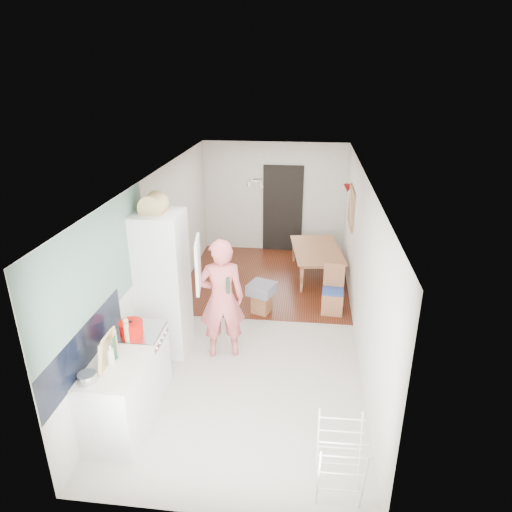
% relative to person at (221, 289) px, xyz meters
% --- Properties ---
extents(room_shell, '(3.20, 7.00, 2.50)m').
position_rel_person_xyz_m(room_shell, '(0.41, 0.84, 0.17)').
color(room_shell, beige).
rests_on(room_shell, ground).
extents(floor, '(3.20, 7.00, 0.01)m').
position_rel_person_xyz_m(floor, '(0.41, 0.84, -1.08)').
color(floor, beige).
rests_on(floor, ground).
extents(wood_floor_overlay, '(3.20, 3.30, 0.01)m').
position_rel_person_xyz_m(wood_floor_overlay, '(0.41, 2.69, -1.08)').
color(wood_floor_overlay, '#5E2B16').
rests_on(wood_floor_overlay, room_shell).
extents(sage_wall_panel, '(0.02, 3.00, 1.30)m').
position_rel_person_xyz_m(sage_wall_panel, '(-1.18, -1.16, 0.77)').
color(sage_wall_panel, slate).
rests_on(sage_wall_panel, room_shell).
extents(tile_splashback, '(0.02, 1.90, 0.50)m').
position_rel_person_xyz_m(tile_splashback, '(-1.18, -1.71, 0.07)').
color(tile_splashback, black).
rests_on(tile_splashback, room_shell).
extents(doorway_recess, '(0.90, 0.04, 2.00)m').
position_rel_person_xyz_m(doorway_recess, '(0.61, 4.32, -0.08)').
color(doorway_recess, black).
rests_on(doorway_recess, room_shell).
extents(base_cabinet, '(0.60, 0.90, 0.86)m').
position_rel_person_xyz_m(base_cabinet, '(-0.89, -1.71, -0.65)').
color(base_cabinet, silver).
rests_on(base_cabinet, room_shell).
extents(worktop, '(0.62, 0.92, 0.06)m').
position_rel_person_xyz_m(worktop, '(-0.89, -1.71, -0.19)').
color(worktop, beige).
rests_on(worktop, room_shell).
extents(range_cooker, '(0.60, 0.60, 0.88)m').
position_rel_person_xyz_m(range_cooker, '(-0.89, -0.96, -0.64)').
color(range_cooker, silver).
rests_on(range_cooker, room_shell).
extents(cooker_top, '(0.60, 0.60, 0.04)m').
position_rel_person_xyz_m(cooker_top, '(-0.89, -0.96, -0.18)').
color(cooker_top, '#B1B1B3').
rests_on(cooker_top, room_shell).
extents(fridge_housing, '(0.66, 0.66, 2.15)m').
position_rel_person_xyz_m(fridge_housing, '(-0.86, 0.06, -0.01)').
color(fridge_housing, silver).
rests_on(fridge_housing, room_shell).
extents(fridge_door, '(0.14, 0.56, 0.70)m').
position_rel_person_xyz_m(fridge_door, '(-0.25, -0.24, 0.47)').
color(fridge_door, silver).
rests_on(fridge_door, room_shell).
extents(fridge_interior, '(0.02, 0.52, 0.66)m').
position_rel_person_xyz_m(fridge_interior, '(-0.55, 0.06, 0.47)').
color(fridge_interior, white).
rests_on(fridge_interior, room_shell).
extents(pinboard, '(0.03, 0.90, 0.70)m').
position_rel_person_xyz_m(pinboard, '(1.99, 2.74, 0.47)').
color(pinboard, tan).
rests_on(pinboard, room_shell).
extents(pinboard_frame, '(0.00, 0.94, 0.74)m').
position_rel_person_xyz_m(pinboard_frame, '(1.97, 2.74, 0.47)').
color(pinboard_frame, '#A97049').
rests_on(pinboard_frame, room_shell).
extents(wall_sconce, '(0.18, 0.18, 0.16)m').
position_rel_person_xyz_m(wall_sconce, '(1.95, 3.39, 0.67)').
color(wall_sconce, maroon).
rests_on(wall_sconce, room_shell).
extents(person, '(0.89, 0.69, 2.16)m').
position_rel_person_xyz_m(person, '(0.00, 0.00, 0.00)').
color(person, '#D35E61').
rests_on(person, floor).
extents(dining_table, '(0.98, 1.52, 0.50)m').
position_rel_person_xyz_m(dining_table, '(1.42, 2.94, -0.83)').
color(dining_table, '#A97049').
rests_on(dining_table, floor).
extents(dining_chair, '(0.38, 0.38, 0.86)m').
position_rel_person_xyz_m(dining_chair, '(1.66, 1.45, -0.65)').
color(dining_chair, '#A97049').
rests_on(dining_chair, floor).
extents(stool, '(0.37, 0.37, 0.38)m').
position_rel_person_xyz_m(stool, '(0.44, 1.30, -0.89)').
color(stool, '#A97049').
rests_on(stool, floor).
extents(grey_drape, '(0.54, 0.54, 0.19)m').
position_rel_person_xyz_m(grey_drape, '(0.44, 1.29, -0.61)').
color(grey_drape, slate).
rests_on(grey_drape, stool).
extents(drying_rack, '(0.45, 0.41, 0.86)m').
position_rel_person_xyz_m(drying_rack, '(1.58, -2.31, -0.65)').
color(drying_rack, silver).
rests_on(drying_rack, floor).
extents(bread_bin, '(0.41, 0.39, 0.19)m').
position_rel_person_xyz_m(bread_bin, '(-0.92, 0.09, 1.16)').
color(bread_bin, '#DAB36A').
rests_on(bread_bin, fridge_housing).
extents(red_casserole, '(0.36, 0.36, 0.17)m').
position_rel_person_xyz_m(red_casserole, '(-0.93, -1.05, -0.07)').
color(red_casserole, red).
rests_on(red_casserole, cooker_top).
extents(steel_pan, '(0.23, 0.23, 0.10)m').
position_rel_person_xyz_m(steel_pan, '(-1.05, -1.99, -0.11)').
color(steel_pan, '#B1B1B3').
rests_on(steel_pan, worktop).
extents(held_bottle, '(0.05, 0.05, 0.24)m').
position_rel_person_xyz_m(held_bottle, '(0.12, -0.10, 0.11)').
color(held_bottle, '#1E4026').
rests_on(held_bottle, person).
extents(bottle_a, '(0.09, 0.09, 0.29)m').
position_rel_person_xyz_m(bottle_a, '(-0.93, -1.56, -0.02)').
color(bottle_a, '#1E4026').
rests_on(bottle_a, worktop).
extents(bottle_b, '(0.07, 0.07, 0.25)m').
position_rel_person_xyz_m(bottle_b, '(-1.00, -1.62, -0.04)').
color(bottle_b, '#1E4026').
rests_on(bottle_b, worktop).
extents(bottle_c, '(0.08, 0.08, 0.19)m').
position_rel_person_xyz_m(bottle_c, '(-0.93, -1.66, -0.06)').
color(bottle_c, beige).
rests_on(bottle_c, worktop).
extents(pepper_mill_front, '(0.08, 0.08, 0.22)m').
position_rel_person_xyz_m(pepper_mill_front, '(-0.98, -1.41, -0.05)').
color(pepper_mill_front, '#DAB36A').
rests_on(pepper_mill_front, worktop).
extents(pepper_mill_back, '(0.07, 0.07, 0.24)m').
position_rel_person_xyz_m(pepper_mill_back, '(-0.93, -1.18, -0.04)').
color(pepper_mill_back, '#DAB36A').
rests_on(pepper_mill_back, worktop).
extents(chopping_boards, '(0.04, 0.31, 0.42)m').
position_rel_person_xyz_m(chopping_boards, '(-0.94, -1.73, 0.05)').
color(chopping_boards, '#DAB36A').
rests_on(chopping_boards, worktop).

